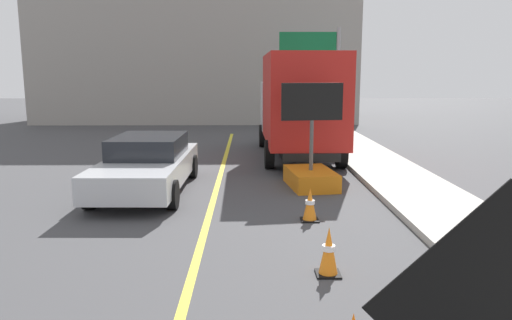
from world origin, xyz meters
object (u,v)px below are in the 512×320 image
pickup_car (148,164)px  traffic_cone_far_lane (310,205)px  arrow_board_trailer (311,169)px  traffic_cone_mid_lane (329,251)px  highway_guide_sign (321,63)px  roadwork_sign (497,317)px  box_truck (299,104)px

pickup_car → traffic_cone_far_lane: pickup_car is taller
arrow_board_trailer → traffic_cone_far_lane: size_ratio=4.00×
pickup_car → arrow_board_trailer: bearing=5.3°
traffic_cone_mid_lane → highway_guide_sign: bearing=82.4°
roadwork_sign → traffic_cone_mid_lane: bearing=94.7°
highway_guide_sign → traffic_cone_far_lane: highway_guide_sign is taller
roadwork_sign → traffic_cone_mid_lane: 4.24m
arrow_board_trailer → box_truck: 4.69m
pickup_car → box_truck: bearing=48.7°
roadwork_sign → traffic_cone_far_lane: size_ratio=3.46×
roadwork_sign → highway_guide_sign: (1.80, 20.04, 1.95)m
traffic_cone_far_lane → traffic_cone_mid_lane: bearing=-91.3°
arrow_board_trailer → traffic_cone_mid_lane: arrow_board_trailer is taller
pickup_car → traffic_cone_mid_lane: bearing=-55.1°
traffic_cone_mid_lane → pickup_car: bearing=124.9°
highway_guide_sign → pickup_car: bearing=-118.8°
box_truck → roadwork_sign: bearing=-90.9°
traffic_cone_far_lane → pickup_car: bearing=145.3°
traffic_cone_far_lane → roadwork_sign: bearing=-87.6°
arrow_board_trailer → traffic_cone_far_lane: 3.03m
highway_guide_sign → box_truck: bearing=-105.2°
roadwork_sign → traffic_cone_far_lane: roadwork_sign is taller
roadwork_sign → arrow_board_trailer: size_ratio=0.86×
box_truck → traffic_cone_mid_lane: 10.31m
roadwork_sign → box_truck: box_truck is taller
roadwork_sign → arrow_board_trailer: (0.11, 9.78, -0.99)m
traffic_cone_mid_lane → box_truck: bearing=86.8°
roadwork_sign → box_truck: size_ratio=0.32×
roadwork_sign → traffic_cone_mid_lane: (-0.34, 4.07, -1.11)m
pickup_car → traffic_cone_mid_lane: pickup_car is taller
box_truck → pickup_car: 6.59m
pickup_car → highway_guide_sign: bearing=61.2°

